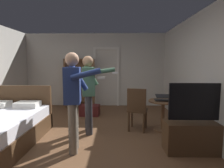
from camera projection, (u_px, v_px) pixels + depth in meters
ground_plane at (76, 144)px, 3.46m from camera, size 7.21×7.21×0.00m
wall_back at (95, 70)px, 6.63m from camera, size 5.25×0.12×2.62m
wall_right at (216, 76)px, 3.26m from camera, size 0.12×6.79×2.62m
doorway_frame at (107, 72)px, 6.55m from camera, size 0.93×0.08×2.13m
bookshelf at (80, 81)px, 6.46m from camera, size 1.04×0.32×1.71m
tv_flatscreen at (199, 132)px, 3.12m from camera, size 1.17×0.40×1.21m
side_table at (163, 110)px, 4.13m from camera, size 0.67×0.67×0.70m
laptop at (162, 99)px, 4.06m from camera, size 0.34×0.35×0.15m
bottle_on_table at (171, 96)px, 4.01m from camera, size 0.06×0.06×0.27m
wooden_chair at (137, 108)px, 4.08m from camera, size 0.52×0.52×0.99m
person_blue_shirt at (74, 96)px, 3.09m from camera, size 0.72×0.55×1.72m
person_striped_shirt at (89, 88)px, 3.96m from camera, size 0.83×0.65×1.70m
suitcase_dark at (90, 110)px, 5.38m from camera, size 0.60×0.39×0.31m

